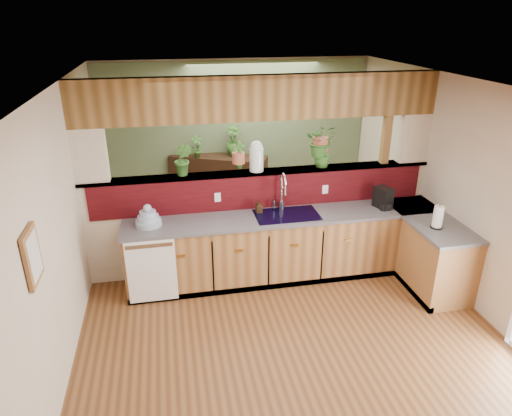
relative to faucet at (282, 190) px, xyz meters
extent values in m
cube|color=brown|center=(-0.22, -1.13, -1.18)|extent=(4.60, 7.00, 0.01)
cube|color=brown|center=(-0.22, -1.13, 1.42)|extent=(4.60, 7.00, 0.01)
cube|color=beige|center=(-0.22, 2.37, 0.12)|extent=(4.60, 0.02, 2.60)
cube|color=beige|center=(-2.52, -1.13, 0.12)|extent=(0.02, 7.00, 2.60)
cube|color=beige|center=(2.08, -1.13, 0.12)|extent=(0.02, 7.00, 2.60)
cube|color=beige|center=(-0.22, 0.22, -0.51)|extent=(4.60, 0.15, 1.35)
cube|color=#3E080C|center=(-0.22, 0.14, -0.06)|extent=(4.40, 0.02, 0.45)
cube|color=brown|center=(-0.22, 0.22, 0.19)|extent=(4.60, 0.21, 0.04)
cube|color=brown|center=(-0.22, 0.22, 1.14)|extent=(4.60, 0.15, 0.55)
cube|color=beige|center=(-2.32, 0.22, 0.52)|extent=(0.40, 0.15, 0.70)
cube|color=beige|center=(1.88, 0.22, 0.52)|extent=(0.40, 0.15, 0.70)
cube|color=brown|center=(1.48, 0.22, 0.12)|extent=(0.10, 0.10, 2.60)
cube|color=brown|center=(-0.22, 0.22, 0.19)|extent=(4.60, 0.21, 0.04)
cube|color=brown|center=(-0.22, 0.22, 1.14)|extent=(4.60, 0.15, 0.55)
cube|color=#576A49|center=(-0.22, 2.35, 0.12)|extent=(4.55, 0.02, 2.55)
cube|color=brown|center=(0.03, -0.15, -0.75)|extent=(4.10, 0.60, 0.86)
cube|color=#4F4F55|center=(0.03, -0.15, -0.30)|extent=(4.14, 0.64, 0.04)
cube|color=brown|center=(1.78, -0.59, -0.75)|extent=(0.60, 1.48, 0.86)
cube|color=#4F4F55|center=(1.78, -0.59, -0.30)|extent=(0.64, 1.52, 0.04)
cube|color=brown|center=(1.78, -0.15, -0.75)|extent=(0.60, 0.60, 0.86)
cube|color=#4F4F55|center=(1.78, -0.15, -0.30)|extent=(0.64, 0.64, 0.04)
cube|color=black|center=(0.03, -0.42, -1.14)|extent=(4.10, 0.06, 0.08)
cube|color=black|center=(1.51, -0.59, -1.14)|extent=(0.06, 1.48, 0.08)
cube|color=white|center=(-1.70, -0.46, -0.73)|extent=(0.58, 0.02, 0.82)
cube|color=#B7B7B2|center=(-1.70, -0.48, -0.38)|extent=(0.54, 0.01, 0.05)
cube|color=black|center=(0.03, -0.15, -0.30)|extent=(0.82, 0.50, 0.03)
cube|color=black|center=(-0.16, -0.15, -0.38)|extent=(0.34, 0.40, 0.16)
cube|color=black|center=(0.22, -0.15, -0.38)|extent=(0.34, 0.40, 0.16)
cube|color=brown|center=(-2.50, -1.93, 0.37)|extent=(0.03, 0.35, 0.45)
cube|color=silver|center=(-2.48, -1.93, 0.37)|extent=(0.01, 0.27, 0.37)
cylinder|color=#B7B7B2|center=(0.00, 0.05, -0.23)|extent=(0.08, 0.08, 0.11)
cylinder|color=#B7B7B2|center=(0.00, 0.05, -0.03)|extent=(0.03, 0.03, 0.31)
torus|color=#B7B7B2|center=(0.00, -0.03, 0.13)|extent=(0.23, 0.07, 0.23)
cylinder|color=#B7B7B2|center=(0.00, -0.13, 0.05)|extent=(0.03, 0.03, 0.13)
cylinder|color=#B7B7B2|center=(-0.09, 0.05, -0.20)|extent=(0.03, 0.03, 0.11)
cylinder|color=#99ABC5|center=(-1.70, -0.12, -0.25)|extent=(0.32, 0.32, 0.07)
cylinder|color=#99ABC5|center=(-1.70, -0.12, -0.18)|extent=(0.26, 0.26, 0.06)
cylinder|color=#99ABC5|center=(-1.70, -0.12, -0.12)|extent=(0.20, 0.20, 0.06)
sphere|color=#99ABC5|center=(-1.70, -0.12, -0.05)|extent=(0.10, 0.10, 0.10)
imported|color=#3B2815|center=(-0.31, 0.00, -0.19)|extent=(0.09, 0.09, 0.18)
cube|color=black|center=(1.33, -0.16, -0.14)|extent=(0.15, 0.24, 0.28)
cube|color=black|center=(1.33, -0.25, -0.23)|extent=(0.13, 0.09, 0.09)
cylinder|color=silver|center=(1.33, -0.22, -0.20)|extent=(0.07, 0.07, 0.07)
cylinder|color=black|center=(1.70, -0.87, -0.27)|extent=(0.14, 0.14, 0.02)
cylinder|color=#B7B7B2|center=(1.70, -0.87, -0.13)|extent=(0.02, 0.02, 0.30)
cylinder|color=white|center=(1.70, -0.87, -0.13)|extent=(0.12, 0.12, 0.26)
cylinder|color=silver|center=(-0.29, 0.22, 0.36)|extent=(0.18, 0.18, 0.30)
sphere|color=silver|center=(-0.29, 0.22, 0.53)|extent=(0.16, 0.16, 0.16)
imported|color=#2A571E|center=(-1.22, 0.22, 0.42)|extent=(0.29, 0.27, 0.42)
imported|color=#2A571E|center=(0.59, 0.22, 0.41)|extent=(0.26, 0.26, 0.39)
cylinder|color=brown|center=(-0.53, 0.22, 0.66)|extent=(0.01, 0.01, 0.41)
cylinder|color=brown|center=(-0.53, 0.22, 0.40)|extent=(0.16, 0.16, 0.14)
imported|color=#2A571E|center=(-0.53, 0.22, 0.62)|extent=(0.21, 0.16, 0.35)
cylinder|color=brown|center=(0.56, 0.22, 0.73)|extent=(0.01, 0.01, 0.28)
cylinder|color=brown|center=(0.56, 0.22, 0.53)|extent=(0.20, 0.20, 0.17)
imported|color=#2A571E|center=(0.56, 0.22, 0.78)|extent=(0.46, 0.42, 0.43)
cube|color=black|center=(-0.58, 2.12, -0.68)|extent=(1.68, 1.06, 1.09)
imported|color=#2A571E|center=(-0.93, 2.12, 0.05)|extent=(0.23, 0.20, 0.38)
imported|color=#2A571E|center=(-0.30, 2.12, 0.12)|extent=(0.36, 0.36, 0.51)
imported|color=#2A571E|center=(0.28, 1.27, -0.78)|extent=(0.86, 0.79, 0.80)
camera|label=1|loc=(-1.40, -5.29, 2.11)|focal=32.00mm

